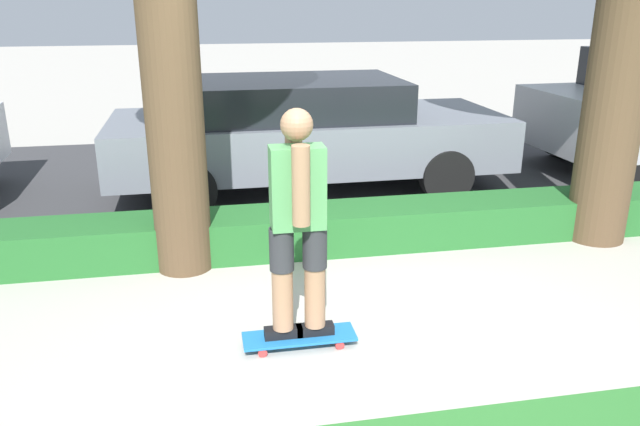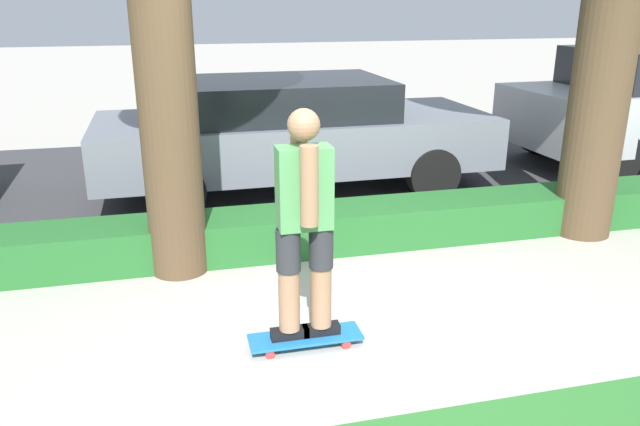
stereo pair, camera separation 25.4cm
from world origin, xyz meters
The scene contains 6 objects.
ground_plane centered at (0.00, 0.00, 0.00)m, with size 60.00×60.00×0.00m, color #ADA89E.
street_asphalt centered at (0.00, 4.20, 0.00)m, with size 18.18×5.00×0.01m.
hedge_row centered at (0.00, 1.60, 0.19)m, with size 18.18×0.60×0.39m.
skateboard centered at (-0.47, -0.12, 0.07)m, with size 0.78×0.24×0.08m.
skater_person centered at (-0.47, -0.12, 0.91)m, with size 0.48×0.40×1.57m.
parked_car_middle centered at (0.21, 3.65, 0.72)m, with size 4.78×1.97×1.36m.
Camera 1 is at (-1.03, -3.86, 2.28)m, focal length 35.00 mm.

